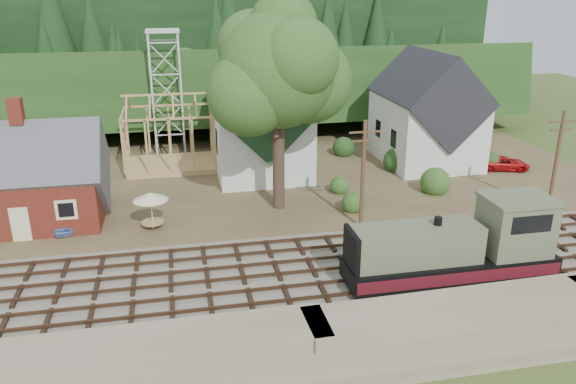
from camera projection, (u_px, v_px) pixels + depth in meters
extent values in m
plane|color=#384C1E|center=(277.00, 274.00, 33.96)|extent=(140.00, 140.00, 0.00)
cube|color=#7F7259|center=(311.00, 360.00, 26.15)|extent=(64.00, 5.00, 1.60)
cube|color=#726B5B|center=(277.00, 273.00, 33.94)|extent=(64.00, 11.00, 0.16)
cube|color=brown|center=(240.00, 178.00, 50.45)|extent=(64.00, 26.00, 0.30)
cube|color=#1E3F19|center=(218.00, 120.00, 72.55)|extent=(70.00, 28.96, 12.74)
cube|color=black|center=(209.00, 98.00, 87.25)|extent=(80.00, 20.00, 12.00)
cube|color=#5A1914|center=(30.00, 196.00, 40.27)|extent=(10.00, 7.00, 3.80)
cube|color=#4C4C51|center=(26.00, 171.00, 39.62)|extent=(10.80, 7.41, 7.41)
cube|color=#5A1914|center=(16.00, 111.00, 38.13)|extent=(0.90, 0.90, 1.80)
cube|color=beige|center=(20.00, 224.00, 37.28)|extent=(1.20, 0.06, 2.40)
cube|color=silver|center=(258.00, 135.00, 51.50)|extent=(8.00, 12.00, 6.40)
cube|color=#1B3C20|center=(258.00, 101.00, 50.39)|extent=(8.40, 12.96, 8.40)
cube|color=silver|center=(269.00, 90.00, 44.19)|extent=(2.40, 2.40, 4.00)
cone|color=#1B3C20|center=(268.00, 47.00, 43.05)|extent=(5.37, 5.37, 2.60)
cube|color=silver|center=(425.00, 129.00, 53.62)|extent=(8.00, 10.00, 6.40)
cube|color=black|center=(428.00, 96.00, 52.51)|extent=(8.40, 10.80, 8.40)
cube|color=tan|center=(172.00, 165.00, 52.85)|extent=(8.00, 6.00, 0.50)
cube|color=tan|center=(167.00, 94.00, 50.54)|extent=(8.00, 0.18, 0.18)
cube|color=silver|center=(152.00, 96.00, 54.82)|extent=(0.18, 0.18, 12.00)
cube|color=silver|center=(182.00, 95.00, 55.35)|extent=(0.18, 0.18, 12.00)
cube|color=silver|center=(153.00, 91.00, 57.39)|extent=(0.18, 0.18, 12.00)
cube|color=silver|center=(181.00, 90.00, 57.92)|extent=(0.18, 0.18, 12.00)
cube|color=silver|center=(162.00, 31.00, 54.29)|extent=(3.20, 3.20, 0.25)
cylinder|color=#38281E|center=(279.00, 158.00, 42.04)|extent=(0.90, 0.90, 8.00)
sphere|color=#2A4D1D|center=(278.00, 70.00, 39.79)|extent=(8.40, 8.40, 8.40)
sphere|color=#2A4D1D|center=(309.00, 81.00, 41.53)|extent=(6.40, 6.40, 6.40)
sphere|color=#2A4D1D|center=(249.00, 94.00, 39.15)|extent=(6.00, 6.00, 6.00)
cylinder|color=#4C331E|center=(363.00, 177.00, 38.68)|extent=(0.28, 0.28, 8.00)
cube|color=#4C331E|center=(365.00, 132.00, 37.57)|extent=(2.20, 0.12, 0.12)
cube|color=#4C331E|center=(364.00, 141.00, 37.78)|extent=(1.80, 0.12, 0.12)
cylinder|color=#4C331E|center=(556.00, 164.00, 41.52)|extent=(0.28, 0.28, 8.00)
cube|color=#4C331E|center=(563.00, 122.00, 40.41)|extent=(2.20, 0.12, 0.12)
cube|color=#4C331E|center=(562.00, 130.00, 40.62)|extent=(1.80, 0.12, 0.12)
cube|color=black|center=(448.00, 277.00, 32.92)|extent=(12.29, 2.56, 0.36)
cube|color=black|center=(450.00, 266.00, 32.67)|extent=(12.29, 2.97, 1.13)
cube|color=#585C43|center=(416.00, 244.00, 31.67)|extent=(7.37, 2.36, 2.15)
cube|color=#585C43|center=(515.00, 226.00, 32.64)|extent=(3.69, 2.87, 3.28)
cube|color=#585C43|center=(519.00, 199.00, 32.06)|extent=(3.89, 3.07, 0.20)
cube|color=black|center=(532.00, 224.00, 31.06)|extent=(2.46, 0.06, 1.02)
cube|color=#52111A|center=(462.00, 278.00, 31.28)|extent=(12.29, 0.04, 0.72)
cube|color=#52111A|center=(438.00, 255.00, 34.05)|extent=(12.29, 0.04, 0.72)
cylinder|color=black|center=(438.00, 223.00, 31.50)|extent=(0.45, 0.45, 0.72)
imported|color=#638FD4|center=(62.00, 221.00, 39.33)|extent=(2.40, 3.91, 1.24)
imported|color=red|center=(505.00, 163.00, 52.04)|extent=(4.83, 3.21, 1.23)
cylinder|color=silver|center=(152.00, 213.00, 39.18)|extent=(0.11, 0.11, 2.42)
cylinder|color=tan|center=(153.00, 222.00, 39.43)|extent=(1.54, 1.54, 0.09)
cone|color=beige|center=(150.00, 196.00, 38.76)|extent=(2.42, 2.42, 0.55)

